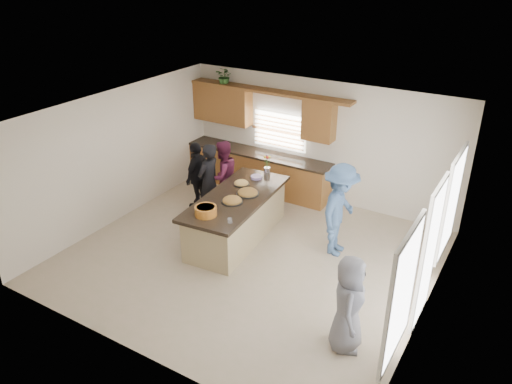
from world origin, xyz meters
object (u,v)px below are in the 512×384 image
Objects in this scene: salad_bowl at (206,210)px; island at (237,218)px; woman_left_mid at (223,176)px; woman_right_front at (348,304)px; woman_left_front at (198,175)px; woman_right_back at (340,210)px; woman_left_back at (209,182)px.

island is at bearing 87.09° from salad_bowl.
woman_right_front is (3.99, -2.67, -0.04)m from woman_left_mid.
woman_left_front is 3.47m from woman_right_back.
woman_left_mid is at bearing 98.49° from woman_left_front.
woman_left_back is at bearing 151.66° from island.
woman_left_mid reaches higher than woman_left_front.
woman_right_back reaches higher than woman_left_mid.
woman_left_front is 5.20m from woman_right_front.
island is 2.08m from woman_right_back.
salad_bowl is at bearing 33.21° from woman_left_front.
salad_bowl is 0.24× the size of woman_left_back.
woman_left_front reaches higher than island.
woman_right_front is at bearing -15.04° from salad_bowl.
woman_left_back is (-0.93, 1.36, -0.19)m from salad_bowl.
woman_left_mid is 2.92m from woman_right_back.
island is 3.53m from woman_right_front.
island is 1.11m from salad_bowl.
island is at bearing 41.14° from woman_right_front.
salad_bowl is at bearing 43.73° from woman_left_mid.
woman_left_mid is at bearing 80.71° from woman_right_back.
salad_bowl is 2.06m from woman_left_mid.
woman_left_front is (-1.47, 1.68, -0.27)m from salad_bowl.
salad_bowl is at bearing -97.63° from island.
woman_left_mid is 0.88× the size of woman_right_back.
salad_bowl reaches higher than island.
woman_right_back reaches higher than salad_bowl.
woman_left_mid is 0.59m from woman_left_front.
woman_left_mid is (0.03, 0.48, -0.04)m from woman_left_back.
salad_bowl is 0.26× the size of woman_right_front.
island is at bearing 103.66° from woman_right_back.
woman_right_back is (3.46, -0.18, 0.14)m from woman_left_front.
woman_left_mid reaches higher than woman_right_front.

